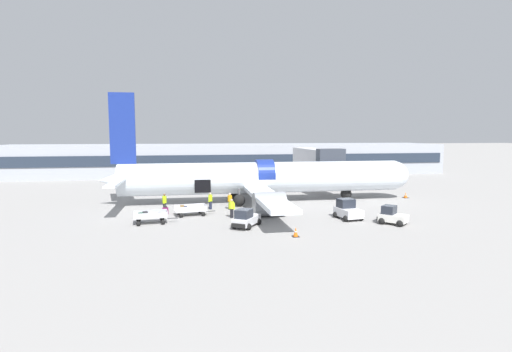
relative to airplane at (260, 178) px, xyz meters
The scene contains 17 objects.
ground_plane 4.95m from the airplane, 93.59° to the right, with size 500.00×500.00×0.00m, color gray.
terminal_strip 32.20m from the airplane, 90.46° to the left, with size 82.11×13.36×5.66m.
jet_bridge_stub 12.09m from the airplane, 39.54° to the left, with size 3.26×13.85×5.88m.
airplane is the anchor object (origin of this frame).
baggage_tug_lead 15.99m from the airplane, 54.63° to the right, with size 2.62×2.65×1.57m.
baggage_tug_mid 12.57m from the airplane, 105.75° to the right, with size 2.76×3.32×1.57m.
baggage_tug_rear 12.20m from the airplane, 58.87° to the right, with size 2.34×2.97×1.80m.
baggage_cart_loading 10.28m from the airplane, 140.91° to the right, with size 3.94×2.30×1.05m.
baggage_cart_queued 14.69m from the airplane, 140.56° to the right, with size 3.84×2.14×1.12m.
ground_crew_loader_a 5.85m from the airplane, 133.71° to the right, with size 0.55×0.55×1.71m.
ground_crew_loader_b 11.26m from the airplane, 158.64° to the right, with size 0.48×0.63×1.81m.
ground_crew_driver 7.04m from the airplane, 148.41° to the right, with size 0.55×0.55×1.73m.
ground_crew_supervisor 9.23m from the airplane, 116.97° to the right, with size 0.60×0.53×1.75m.
suitcase_on_tarmac_upright 11.80m from the airplane, 152.12° to the right, with size 0.56×0.31×0.78m.
safety_cone_nose 18.03m from the airplane, ahead, with size 0.63×0.63×0.64m.
safety_cone_engine_left 15.83m from the airplane, 90.44° to the right, with size 0.51×0.51×0.73m.
safety_cone_wingtip 7.63m from the airplane, 80.52° to the right, with size 0.44×0.44×0.62m.
Camera 1 is at (-7.80, -39.92, 7.73)m, focal length 28.00 mm.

